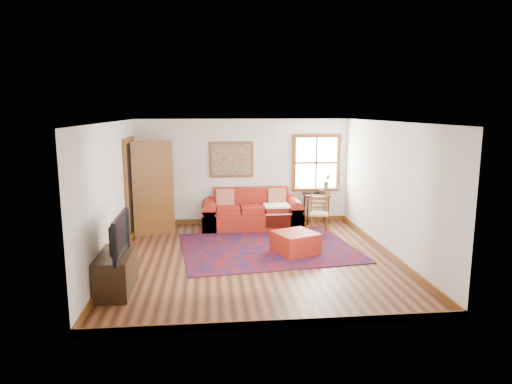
{
  "coord_description": "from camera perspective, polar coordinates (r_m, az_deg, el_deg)",
  "views": [
    {
      "loc": [
        -0.81,
        -8.01,
        2.7
      ],
      "look_at": [
        0.07,
        0.6,
        1.14
      ],
      "focal_mm": 32.0,
      "sensor_mm": 36.0,
      "label": 1
    }
  ],
  "objects": [
    {
      "name": "red_leather_sofa",
      "position": [
        10.64,
        -0.52,
        -2.86
      ],
      "size": [
        2.29,
        0.95,
        0.9
      ],
      "color": "maroon",
      "rests_on": "ground"
    },
    {
      "name": "persian_rug",
      "position": [
        9.12,
        1.48,
        -6.96
      ],
      "size": [
        3.63,
        3.05,
        0.02
      ],
      "primitive_type": "cube",
      "rotation": [
        0.0,
        0.0,
        0.12
      ],
      "color": "#5D0D0E",
      "rests_on": "ground"
    },
    {
      "name": "framed_artwork",
      "position": [
        10.8,
        -3.12,
        4.07
      ],
      "size": [
        1.05,
        0.07,
        0.85
      ],
      "color": "brown",
      "rests_on": "ground"
    },
    {
      "name": "candle_hurricane",
      "position": [
        7.48,
        -16.36,
        -5.95
      ],
      "size": [
        0.12,
        0.12,
        0.18
      ],
      "color": "silver",
      "rests_on": "media_cabinet"
    },
    {
      "name": "window",
      "position": [
        11.11,
        7.69,
        2.94
      ],
      "size": [
        1.18,
        0.2,
        1.38
      ],
      "color": "white",
      "rests_on": "ground"
    },
    {
      "name": "side_table",
      "position": [
        11.05,
        7.56,
        -0.88
      ],
      "size": [
        0.6,
        0.45,
        0.72
      ],
      "color": "#301E10",
      "rests_on": "ground"
    },
    {
      "name": "red_ottoman",
      "position": [
        8.79,
        4.94,
        -6.34
      ],
      "size": [
        0.94,
        0.94,
        0.41
      ],
      "primitive_type": "cube",
      "rotation": [
        0.0,
        0.0,
        0.4
      ],
      "color": "maroon",
      "rests_on": "ground"
    },
    {
      "name": "media_cabinet",
      "position": [
        7.28,
        -17.09,
        -9.57
      ],
      "size": [
        0.48,
        1.07,
        0.59
      ],
      "primitive_type": "cube",
      "color": "#301E10",
      "rests_on": "ground"
    },
    {
      "name": "doorway",
      "position": [
        10.03,
        -13.76,
        0.54
      ],
      "size": [
        0.89,
        1.08,
        2.14
      ],
      "color": "black",
      "rests_on": "ground"
    },
    {
      "name": "room_envelope",
      "position": [
        8.14,
        -0.09,
        2.78
      ],
      "size": [
        5.04,
        5.54,
        2.52
      ],
      "color": "silver",
      "rests_on": "ground"
    },
    {
      "name": "ground",
      "position": [
        8.5,
        -0.07,
        -8.34
      ],
      "size": [
        5.5,
        5.5,
        0.0
      ],
      "primitive_type": "plane",
      "color": "#3B1B0F",
      "rests_on": "ground"
    },
    {
      "name": "ladder_back_chair",
      "position": [
        10.27,
        7.88,
        -2.51
      ],
      "size": [
        0.47,
        0.45,
        0.85
      ],
      "color": "tan",
      "rests_on": "ground"
    },
    {
      "name": "television",
      "position": [
        6.98,
        -17.39,
        -5.22
      ],
      "size": [
        0.14,
        1.08,
        0.62
      ],
      "primitive_type": "imported",
      "rotation": [
        0.0,
        0.0,
        1.57
      ],
      "color": "black",
      "rests_on": "media_cabinet"
    }
  ]
}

